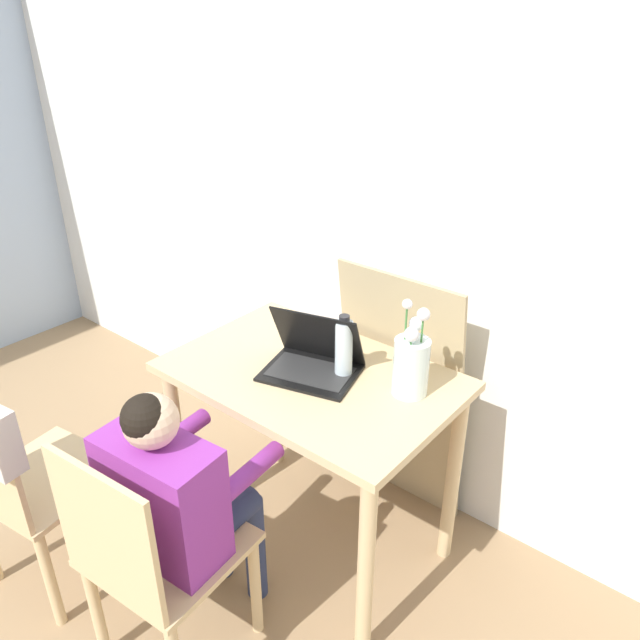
{
  "coord_description": "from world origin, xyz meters",
  "views": [
    {
      "loc": [
        1.31,
        0.37,
        1.84
      ],
      "look_at": [
        0.19,
        1.74,
        0.93
      ],
      "focal_mm": 35.0,
      "sensor_mm": 36.0,
      "label": 1
    }
  ],
  "objects_px": {
    "chair_spare": "(4,461)",
    "laptop": "(314,357)",
    "person_seated": "(177,493)",
    "flower_vase": "(411,362)",
    "chair_occupied": "(152,558)",
    "water_bottle": "(344,348)"
  },
  "relations": [
    {
      "from": "chair_spare",
      "to": "laptop",
      "type": "relative_size",
      "value": 2.42
    },
    {
      "from": "person_seated",
      "to": "laptop",
      "type": "bearing_deg",
      "value": -100.37
    },
    {
      "from": "chair_spare",
      "to": "flower_vase",
      "type": "height_order",
      "value": "flower_vase"
    },
    {
      "from": "chair_spare",
      "to": "laptop",
      "type": "xyz_separation_m",
      "value": [
        0.59,
        0.8,
        0.23
      ]
    },
    {
      "from": "chair_occupied",
      "to": "laptop",
      "type": "relative_size",
      "value": 2.4
    },
    {
      "from": "chair_occupied",
      "to": "chair_spare",
      "type": "bearing_deg",
      "value": 7.14
    },
    {
      "from": "laptop",
      "to": "water_bottle",
      "type": "bearing_deg",
      "value": 6.52
    },
    {
      "from": "chair_occupied",
      "to": "chair_spare",
      "type": "height_order",
      "value": "chair_spare"
    },
    {
      "from": "chair_spare",
      "to": "chair_occupied",
      "type": "bearing_deg",
      "value": -175.93
    },
    {
      "from": "person_seated",
      "to": "flower_vase",
      "type": "distance_m",
      "value": 0.79
    },
    {
      "from": "chair_spare",
      "to": "person_seated",
      "type": "distance_m",
      "value": 0.59
    },
    {
      "from": "person_seated",
      "to": "laptop",
      "type": "xyz_separation_m",
      "value": [
        0.05,
        0.55,
        0.22
      ]
    },
    {
      "from": "flower_vase",
      "to": "water_bottle",
      "type": "distance_m",
      "value": 0.23
    },
    {
      "from": "person_seated",
      "to": "flower_vase",
      "type": "relative_size",
      "value": 3.01
    },
    {
      "from": "chair_occupied",
      "to": "flower_vase",
      "type": "relative_size",
      "value": 2.65
    },
    {
      "from": "chair_occupied",
      "to": "chair_spare",
      "type": "distance_m",
      "value": 0.58
    },
    {
      "from": "chair_occupied",
      "to": "person_seated",
      "type": "height_order",
      "value": "person_seated"
    },
    {
      "from": "chair_occupied",
      "to": "chair_spare",
      "type": "relative_size",
      "value": 0.99
    },
    {
      "from": "laptop",
      "to": "water_bottle",
      "type": "relative_size",
      "value": 1.61
    },
    {
      "from": "chair_spare",
      "to": "flower_vase",
      "type": "distance_m",
      "value": 1.3
    },
    {
      "from": "laptop",
      "to": "chair_spare",
      "type": "bearing_deg",
      "value": -142.16
    },
    {
      "from": "laptop",
      "to": "water_bottle",
      "type": "xyz_separation_m",
      "value": [
        0.09,
        0.04,
        0.05
      ]
    }
  ]
}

